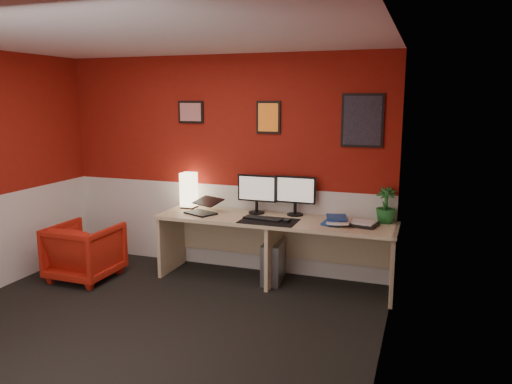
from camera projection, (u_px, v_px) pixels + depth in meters
name	position (u px, v px, depth m)	size (l,w,h in m)	color
ground	(148.00, 327.00, 4.40)	(4.00, 3.50, 0.01)	black
ceiling	(135.00, 36.00, 3.94)	(4.00, 3.50, 0.01)	white
wall_back	(223.00, 164.00, 5.79)	(4.00, 0.01, 2.50)	maroon
wall_right	(385.00, 206.00, 3.52)	(0.01, 3.50, 2.50)	maroon
wainscot_back	(224.00, 226.00, 5.93)	(4.00, 0.01, 1.00)	silver
wainscot_right	(379.00, 305.00, 3.66)	(0.01, 3.50, 1.00)	silver
desk	(274.00, 251.00, 5.40)	(2.60, 0.65, 0.73)	tan
shoji_lamp	(189.00, 191.00, 5.83)	(0.16, 0.16, 0.40)	#FFE5B2
laptop	(200.00, 204.00, 5.53)	(0.33, 0.23, 0.22)	black
monitor_left	(257.00, 188.00, 5.53)	(0.45, 0.06, 0.58)	black
monitor_right	(295.00, 190.00, 5.43)	(0.45, 0.06, 0.58)	black
desk_mat	(269.00, 221.00, 5.21)	(0.60, 0.38, 0.01)	black
keyboard	(263.00, 218.00, 5.28)	(0.42, 0.14, 0.02)	black
mouse	(287.00, 221.00, 5.16)	(0.06, 0.10, 0.03)	black
book_bottom	(324.00, 222.00, 5.15)	(0.20, 0.27, 0.03)	navy
book_middle	(328.00, 220.00, 5.10)	(0.23, 0.31, 0.02)	silver
book_top	(326.00, 218.00, 5.11)	(0.21, 0.28, 0.03)	navy
zen_tray	(360.00, 224.00, 5.04)	(0.35, 0.25, 0.03)	black
potted_plant	(386.00, 205.00, 5.12)	(0.21, 0.21, 0.37)	#19591E
pc_tower	(273.00, 262.00, 5.48)	(0.20, 0.45, 0.45)	#99999E
armchair	(85.00, 251.00, 5.55)	(0.68, 0.70, 0.63)	#AF2113
art_left	(191.00, 112.00, 5.80)	(0.32, 0.02, 0.26)	red
art_center	(268.00, 117.00, 5.49)	(0.28, 0.02, 0.36)	orange
art_right	(362.00, 121.00, 5.16)	(0.44, 0.02, 0.56)	black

